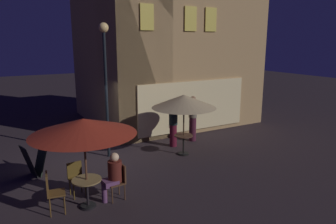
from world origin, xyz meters
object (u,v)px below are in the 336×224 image
object	(u,v)px
cafe_chair_0	(119,178)
patron_seated_0	(113,174)
cafe_chair_1	(76,176)
cafe_chair_2	(52,189)
patron_standing_2	(193,118)
patio_umbrella_0	(184,101)
street_lamp_near_corner	(105,67)
cafe_table_1	(87,187)
cafe_table_0	(183,141)
menu_sandwich_board	(35,160)
patio_umbrella_1	(83,127)
patron_standing_1	(173,125)

from	to	relation	value
cafe_chair_0	patron_seated_0	bearing A→B (deg)	-0.00
cafe_chair_1	cafe_chair_2	xyz separation A→B (m)	(-0.71, -0.67, 0.07)
patron_standing_2	patio_umbrella_0	bearing A→B (deg)	-113.72
cafe_chair_2	patron_standing_2	bearing A→B (deg)	35.11
street_lamp_near_corner	cafe_table_1	bearing A→B (deg)	-117.39
patio_umbrella_0	cafe_table_0	bearing A→B (deg)	180.00
menu_sandwich_board	cafe_chair_1	distance (m)	1.97
patio_umbrella_1	patron_seated_0	world-z (taller)	patio_umbrella_1
patio_umbrella_1	patron_standing_2	bearing A→B (deg)	31.32
cafe_chair_0	patron_standing_1	size ratio (longest dim) A/B	0.55
cafe_table_1	patio_umbrella_1	xyz separation A→B (m)	(0.00, -0.00, 1.50)
menu_sandwich_board	cafe_table_1	bearing A→B (deg)	-85.46
cafe_table_0	cafe_table_1	size ratio (longest dim) A/B	0.99
patio_umbrella_1	cafe_chair_1	distance (m)	1.68
cafe_table_0	cafe_table_1	bearing A→B (deg)	-153.83
patio_umbrella_0	patron_standing_2	distance (m)	1.93
street_lamp_near_corner	patron_standing_2	size ratio (longest dim) A/B	2.48
menu_sandwich_board	patron_standing_2	distance (m)	6.01
patio_umbrella_1	patio_umbrella_0	bearing A→B (deg)	26.17
cafe_table_1	patio_umbrella_1	distance (m)	1.50
menu_sandwich_board	patio_umbrella_0	distance (m)	5.05
patron_seated_0	cafe_chair_0	bearing A→B (deg)	180.00
menu_sandwich_board	cafe_chair_0	size ratio (longest dim) A/B	1.04
patron_seated_0	patron_standing_2	bearing A→B (deg)	-148.99
cafe_table_1	cafe_chair_2	bearing A→B (deg)	171.84
patio_umbrella_0	cafe_chair_2	xyz separation A→B (m)	(-4.73, -1.83, -1.31)
cafe_table_1	patio_umbrella_0	bearing A→B (deg)	26.17
menu_sandwich_board	cafe_chair_0	xyz separation A→B (m)	(1.68, -2.54, 0.05)
patio_umbrella_1	cafe_chair_2	bearing A→B (deg)	171.84
cafe_chair_0	cafe_chair_1	size ratio (longest dim) A/B	1.04
cafe_table_0	patio_umbrella_1	distance (m)	4.66
cafe_table_1	patron_standing_2	size ratio (longest dim) A/B	0.40
street_lamp_near_corner	cafe_table_0	size ratio (longest dim) A/B	6.32
street_lamp_near_corner	patio_umbrella_1	distance (m)	3.60
cafe_table_0	patron_standing_2	bearing A→B (deg)	45.11
cafe_chair_1	patron_seated_0	size ratio (longest dim) A/B	0.70
street_lamp_near_corner	patron_seated_0	xyz separation A→B (m)	(-0.91, -3.01, -2.39)
cafe_table_1	patron_standing_1	world-z (taller)	patron_standing_1
cafe_chair_0	patron_standing_1	distance (m)	4.34
patio_umbrella_1	patron_standing_1	xyz separation A→B (m)	(4.09, 2.90, -1.17)
cafe_table_1	cafe_chair_0	distance (m)	0.82
patron_seated_0	patio_umbrella_1	bearing A→B (deg)	0.00
patron_standing_1	cafe_chair_1	bearing A→B (deg)	60.65
street_lamp_near_corner	patron_standing_2	distance (m)	4.15
street_lamp_near_corner	patio_umbrella_1	world-z (taller)	street_lamp_near_corner
patio_umbrella_0	patron_standing_2	world-z (taller)	patio_umbrella_0
street_lamp_near_corner	cafe_table_0	distance (m)	3.69
patio_umbrella_1	cafe_chair_2	world-z (taller)	patio_umbrella_1
menu_sandwich_board	cafe_chair_2	world-z (taller)	cafe_chair_2
menu_sandwich_board	street_lamp_near_corner	bearing A→B (deg)	-3.00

